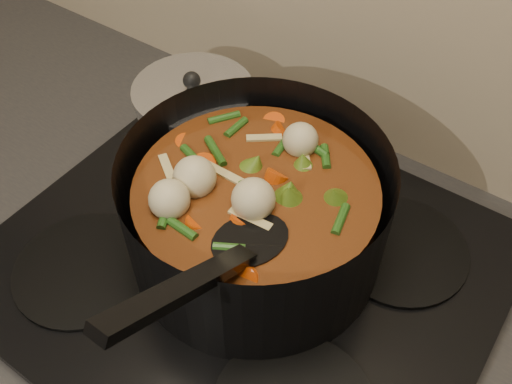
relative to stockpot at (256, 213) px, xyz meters
The scene contains 3 objects.
stovetop 0.09m from the stockpot, 97.95° to the right, with size 0.62×0.54×0.03m.
stockpot is the anchor object (origin of this frame).
saucepan 0.21m from the stockpot, 149.54° to the left, with size 0.17×0.17×0.14m.
Camera 1 is at (0.26, 1.58, 1.54)m, focal length 40.00 mm.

